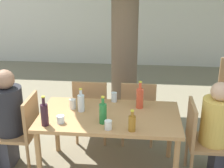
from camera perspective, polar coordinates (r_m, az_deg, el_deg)
cafe_building_wall at (r=7.40m, az=3.02°, el=14.07°), size 10.00×0.08×2.80m
dining_table_front at (r=3.50m, az=-0.47°, el=-6.81°), size 1.56×0.85×0.74m
patio_chair_0 at (r=3.80m, az=-15.96°, el=-7.77°), size 0.44×0.44×0.91m
patio_chair_1 at (r=3.63m, az=15.88°, el=-9.27°), size 0.44×0.44×0.91m
patio_chair_2 at (r=4.19m, az=-3.79°, el=-4.15°), size 0.44×0.44×0.91m
patio_chair_3 at (r=4.14m, az=4.79°, el=-4.50°), size 0.44×0.44×0.91m
person_seated_0 at (r=3.88m, az=-19.26°, el=-7.04°), size 0.57×0.34×1.23m
person_seated_1 at (r=3.68m, az=19.59°, el=-9.29°), size 0.57×0.33×1.17m
green_bottle_0 at (r=3.25m, az=-1.66°, el=-5.30°), size 0.08×0.08×0.30m
soda_bottle_1 at (r=3.60m, az=5.12°, el=-2.49°), size 0.08×0.08×0.33m
wine_bottle_2 at (r=3.28m, az=-12.24°, el=-5.39°), size 0.08×0.08×0.32m
water_bottle_3 at (r=3.52m, az=-5.68°, el=-3.38°), size 0.08×0.08×0.27m
amber_bottle_4 at (r=3.12m, az=3.68°, el=-7.11°), size 0.07×0.07×0.23m
drinking_glass_0 at (r=3.33m, az=-9.37°, el=-6.38°), size 0.08×0.08×0.08m
drinking_glass_1 at (r=3.62m, az=-7.21°, el=-3.63°), size 0.07×0.07×0.12m
drinking_glass_2 at (r=3.76m, az=0.38°, el=-2.41°), size 0.07×0.07×0.12m
drinking_glass_3 at (r=3.16m, az=-0.69°, el=-7.50°), size 0.08×0.08×0.10m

